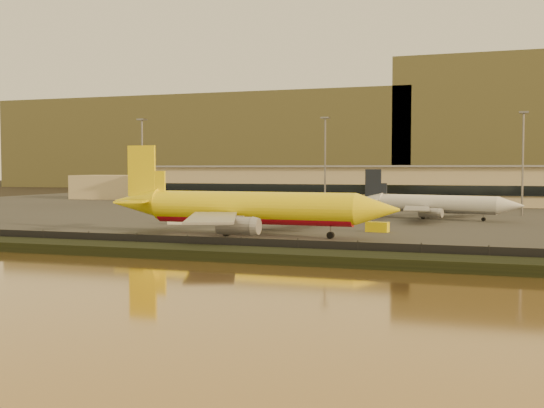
{
  "coord_description": "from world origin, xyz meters",
  "views": [
    {
      "loc": [
        35.45,
        -98.6,
        11.82
      ],
      "look_at": [
        -2.07,
        12.0,
        5.7
      ],
      "focal_mm": 45.0,
      "sensor_mm": 36.0,
      "label": 1
    }
  ],
  "objects": [
    {
      "name": "dhl_cargo_jet",
      "position": [
        -6.26,
        11.0,
        4.91
      ],
      "size": [
        52.71,
        51.77,
        15.78
      ],
      "rotation": [
        0.0,
        0.0,
        -0.02
      ],
      "color": "yellow",
      "rests_on": "tarmac"
    },
    {
      "name": "white_narrowbody_jet",
      "position": [
        20.8,
        61.04,
        3.61
      ],
      "size": [
        39.16,
        37.38,
        11.43
      ],
      "rotation": [
        0.0,
        0.0,
        -0.28
      ],
      "color": "white",
      "rests_on": "tarmac"
    },
    {
      "name": "terminal_building",
      "position": [
        -14.52,
        125.55,
        6.25
      ],
      "size": [
        202.0,
        25.0,
        12.6
      ],
      "color": "tan",
      "rests_on": "tarmac"
    },
    {
      "name": "apron_light_masts",
      "position": [
        15.0,
        75.0,
        15.7
      ],
      "size": [
        152.2,
        12.2,
        25.4
      ],
      "color": "slate",
      "rests_on": "tarmac"
    },
    {
      "name": "tarmac",
      "position": [
        0.0,
        95.0,
        0.1
      ],
      "size": [
        320.0,
        220.0,
        0.2
      ],
      "primitive_type": "cube",
      "color": "#2D2D2D",
      "rests_on": "ground"
    },
    {
      "name": "gse_vehicle_white",
      "position": [
        -28.75,
        28.65,
        0.98
      ],
      "size": [
        3.75,
        2.37,
        1.56
      ],
      "primitive_type": "cube",
      "rotation": [
        0.0,
        0.0,
        0.25
      ],
      "color": "white",
      "rests_on": "tarmac"
    },
    {
      "name": "gse_vehicle_yellow",
      "position": [
        13.87,
        25.03,
        1.12
      ],
      "size": [
        4.29,
        2.32,
        1.84
      ],
      "primitive_type": "cube",
      "rotation": [
        0.0,
        0.0,
        -0.12
      ],
      "color": "yellow",
      "rests_on": "tarmac"
    },
    {
      "name": "perimeter_fence",
      "position": [
        0.0,
        -13.0,
        1.3
      ],
      "size": [
        300.0,
        0.05,
        2.2
      ],
      "primitive_type": "cube",
      "color": "black",
      "rests_on": "tarmac"
    },
    {
      "name": "embankment",
      "position": [
        0.0,
        -17.0,
        0.7
      ],
      "size": [
        320.0,
        7.0,
        1.4
      ],
      "primitive_type": "cube",
      "color": "black",
      "rests_on": "ground"
    },
    {
      "name": "distant_hills",
      "position": [
        -20.74,
        340.0,
        31.39
      ],
      "size": [
        470.0,
        160.0,
        70.0
      ],
      "color": "brown",
      "rests_on": "ground"
    },
    {
      "name": "ground",
      "position": [
        0.0,
        0.0,
        0.0
      ],
      "size": [
        900.0,
        900.0,
        0.0
      ],
      "primitive_type": "plane",
      "color": "black",
      "rests_on": "ground"
    }
  ]
}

